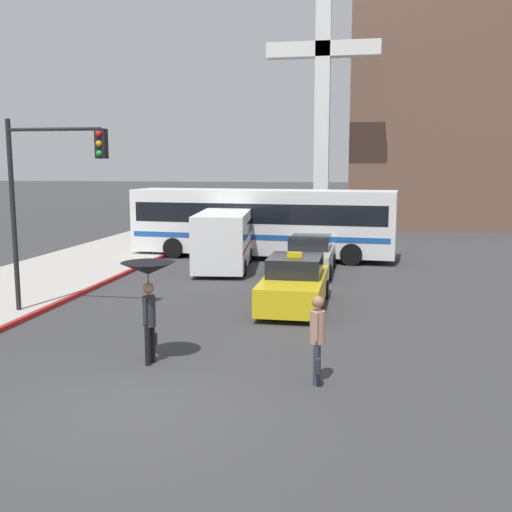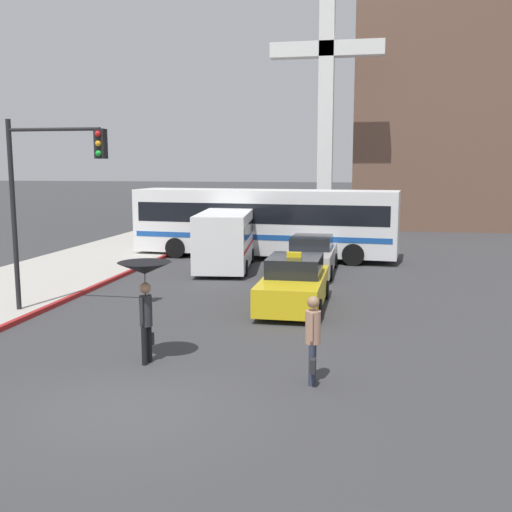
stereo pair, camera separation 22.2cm
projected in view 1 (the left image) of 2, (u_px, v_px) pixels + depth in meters
The scene contains 9 objects.
ground_plane at pixel (132, 409), 10.63m from camera, with size 300.00×300.00×0.00m, color #38383A.
taxi at pixel (295, 284), 18.22m from camera, with size 1.91×4.45×1.71m.
sedan_red at pixel (310, 256), 24.09m from camera, with size 1.91×4.77×1.47m.
ambulance_van at pixel (224, 237), 24.99m from camera, with size 2.64×5.68×2.39m.
city_bus at pixel (262, 220), 27.89m from camera, with size 12.38×3.43×3.18m.
pedestrian_with_umbrella at pixel (148, 280), 12.79m from camera, with size 1.15×1.15×2.24m.
pedestrian_man at pixel (317, 333), 11.72m from camera, with size 0.32×0.59×1.77m.
traffic_light at pixel (49, 182), 16.65m from camera, with size 2.96×0.38×5.57m.
monument_cross at pixel (323, 90), 36.47m from camera, with size 6.87×0.90×15.60m.
Camera 1 is at (3.95, -9.56, 4.28)m, focal length 42.00 mm.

